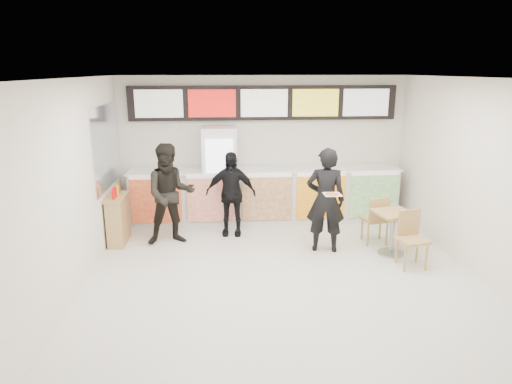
{
  "coord_description": "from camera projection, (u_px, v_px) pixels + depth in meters",
  "views": [
    {
      "loc": [
        -0.94,
        -6.03,
        3.11
      ],
      "look_at": [
        -0.35,
        1.2,
        1.16
      ],
      "focal_mm": 32.0,
      "sensor_mm": 36.0,
      "label": 1
    }
  ],
  "objects": [
    {
      "name": "floor",
      "position": [
        286.0,
        289.0,
        6.69
      ],
      "size": [
        7.0,
        7.0,
        0.0
      ],
      "primitive_type": "plane",
      "color": "beige",
      "rests_on": "ground"
    },
    {
      "name": "ceiling",
      "position": [
        290.0,
        78.0,
        5.91
      ],
      "size": [
        7.0,
        7.0,
        0.0
      ],
      "primitive_type": "plane",
      "rotation": [
        3.14,
        0.0,
        0.0
      ],
      "color": "white",
      "rests_on": "wall_back"
    },
    {
      "name": "wall_back",
      "position": [
        263.0,
        148.0,
        9.67
      ],
      "size": [
        6.0,
        0.0,
        6.0
      ],
      "primitive_type": "plane",
      "rotation": [
        1.57,
        0.0,
        0.0
      ],
      "color": "silver",
      "rests_on": "floor"
    },
    {
      "name": "wall_left",
      "position": [
        65.0,
        195.0,
        6.06
      ],
      "size": [
        0.0,
        7.0,
        7.0
      ],
      "primitive_type": "plane",
      "rotation": [
        1.57,
        0.0,
        1.57
      ],
      "color": "silver",
      "rests_on": "floor"
    },
    {
      "name": "wall_right",
      "position": [
        495.0,
        186.0,
        6.54
      ],
      "size": [
        0.0,
        7.0,
        7.0
      ],
      "primitive_type": "plane",
      "rotation": [
        1.57,
        0.0,
        -1.57
      ],
      "color": "silver",
      "rests_on": "floor"
    },
    {
      "name": "service_counter",
      "position": [
        265.0,
        195.0,
        9.52
      ],
      "size": [
        5.56,
        0.77,
        1.14
      ],
      "color": "silver",
      "rests_on": "floor"
    },
    {
      "name": "menu_board",
      "position": [
        264.0,
        103.0,
        9.34
      ],
      "size": [
        5.5,
        0.14,
        0.7
      ],
      "color": "black",
      "rests_on": "wall_back"
    },
    {
      "name": "drinks_fridge",
      "position": [
        220.0,
        176.0,
        9.35
      ],
      "size": [
        0.7,
        0.67,
        2.0
      ],
      "color": "white",
      "rests_on": "floor"
    },
    {
      "name": "mirror_panel",
      "position": [
        107.0,
        146.0,
        8.36
      ],
      "size": [
        0.01,
        2.0,
        1.5
      ],
      "primitive_type": "cube",
      "color": "#B2B7BF",
      "rests_on": "wall_left"
    },
    {
      "name": "customer_main",
      "position": [
        326.0,
        200.0,
        7.9
      ],
      "size": [
        0.75,
        0.56,
        1.84
      ],
      "primitive_type": "imported",
      "rotation": [
        0.0,
        0.0,
        2.94
      ],
      "color": "black",
      "rests_on": "floor"
    },
    {
      "name": "customer_left",
      "position": [
        170.0,
        194.0,
        8.24
      ],
      "size": [
        1.01,
        0.85,
        1.86
      ],
      "primitive_type": "imported",
      "rotation": [
        0.0,
        0.0,
        0.18
      ],
      "color": "black",
      "rests_on": "floor"
    },
    {
      "name": "customer_mid",
      "position": [
        231.0,
        194.0,
        8.71
      ],
      "size": [
        1.0,
        0.5,
        1.63
      ],
      "primitive_type": "imported",
      "rotation": [
        0.0,
        0.0,
        -0.11
      ],
      "color": "black",
      "rests_on": "floor"
    },
    {
      "name": "pizza_slice",
      "position": [
        332.0,
        194.0,
        7.4
      ],
      "size": [
        0.36,
        0.36,
        0.02
      ],
      "color": "beige",
      "rests_on": "customer_main"
    },
    {
      "name": "cafe_table",
      "position": [
        393.0,
        225.0,
        7.82
      ],
      "size": [
        0.76,
        1.61,
        0.91
      ],
      "rotation": [
        0.0,
        0.0,
        0.22
      ],
      "color": "tan",
      "rests_on": "floor"
    },
    {
      "name": "condiment_ledge",
      "position": [
        118.0,
        219.0,
        8.39
      ],
      "size": [
        0.32,
        0.79,
        1.06
      ],
      "color": "tan",
      "rests_on": "floor"
    }
  ]
}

